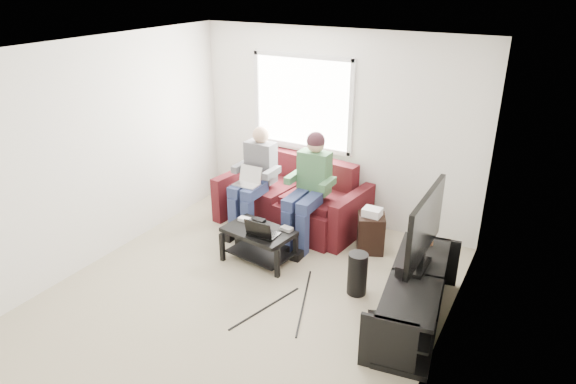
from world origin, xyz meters
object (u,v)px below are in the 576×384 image
Objects in this scene: sofa at (294,201)px; subwoofer at (357,274)px; coffee_table at (259,238)px; tv at (425,227)px; end_table at (371,232)px; tv_stand at (414,300)px.

sofa is 1.83m from subwoofer.
coffee_table is 2.10m from tv.
coffee_table is 1.53× the size of end_table.
subwoofer is (1.41, -1.16, -0.09)m from sofa.
sofa reaches higher than end_table.
tv_stand reaches higher than subwoofer.
coffee_table is at bearing -84.20° from sofa.
sofa is at bearing 149.27° from tv.
sofa is 4.21× the size of subwoofer.
sofa reaches higher than subwoofer.
tv_stand is at bearing -52.11° from end_table.
coffee_table is (0.11, -1.08, -0.03)m from sofa.
sofa is 1.09m from coffee_table.
end_table is at bearing -9.81° from sofa.
tv_stand is (2.08, -1.34, -0.08)m from sofa.
subwoofer is at bearing 165.08° from tv_stand.
sofa is at bearing 95.80° from coffee_table.
tv_stand is at bearing -32.69° from sofa.
subwoofer is at bearing -39.41° from sofa.
tv is 2.28× the size of subwoofer.
sofa is 1.23m from end_table.
coffee_table is at bearing 172.64° from tv_stand.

